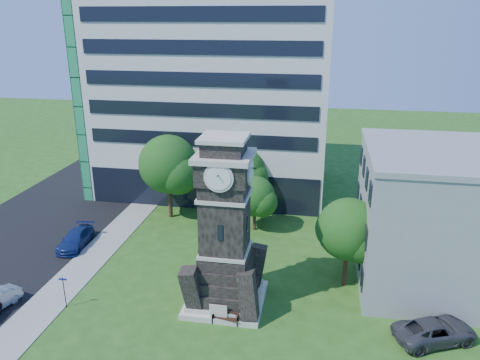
% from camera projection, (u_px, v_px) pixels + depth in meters
% --- Properties ---
extents(ground, '(160.00, 160.00, 0.00)m').
position_uv_depth(ground, '(177.00, 314.00, 32.22)').
color(ground, '#265117').
rests_on(ground, ground).
extents(sidewalk, '(3.00, 70.00, 0.06)m').
position_uv_depth(sidewalk, '(85.00, 265.00, 38.44)').
color(sidewalk, gray).
rests_on(sidewalk, ground).
extents(clock_tower, '(5.40, 5.40, 12.22)m').
position_uv_depth(clock_tower, '(225.00, 235.00, 31.84)').
color(clock_tower, beige).
rests_on(clock_tower, ground).
extents(office_tall, '(26.20, 15.11, 28.60)m').
position_uv_depth(office_tall, '(214.00, 65.00, 52.07)').
color(office_tall, silver).
rests_on(office_tall, ground).
extents(office_low, '(15.20, 12.20, 10.40)m').
position_uv_depth(office_low, '(466.00, 219.00, 34.60)').
color(office_low, gray).
rests_on(office_low, ground).
extents(car_street_north, '(2.34, 4.98, 1.41)m').
position_uv_depth(car_street_north, '(76.00, 239.00, 41.50)').
color(car_street_north, navy).
rests_on(car_street_north, ground).
extents(car_east_lot, '(5.77, 4.32, 1.46)m').
position_uv_depth(car_east_lot, '(435.00, 331.00, 29.31)').
color(car_east_lot, '#424247').
rests_on(car_east_lot, ground).
extents(park_bench, '(1.79, 0.48, 0.92)m').
position_uv_depth(park_bench, '(226.00, 317.00, 31.07)').
color(park_bench, black).
rests_on(park_bench, ground).
extents(street_sign, '(0.57, 0.06, 2.38)m').
position_uv_depth(street_sign, '(64.00, 289.00, 32.47)').
color(street_sign, black).
rests_on(street_sign, ground).
extents(tree_nw, '(6.40, 5.81, 8.55)m').
position_uv_depth(tree_nw, '(169.00, 166.00, 46.09)').
color(tree_nw, '#332114').
rests_on(tree_nw, ground).
extents(tree_nc, '(4.99, 4.53, 6.90)m').
position_uv_depth(tree_nc, '(244.00, 172.00, 47.40)').
color(tree_nc, '#332114').
rests_on(tree_nc, ground).
extents(tree_ne, '(4.22, 3.83, 5.35)m').
position_uv_depth(tree_ne, '(255.00, 198.00, 43.89)').
color(tree_ne, '#332114').
rests_on(tree_ne, ground).
extents(tree_east, '(5.08, 4.62, 6.97)m').
position_uv_depth(tree_east, '(349.00, 231.00, 34.25)').
color(tree_east, '#332114').
rests_on(tree_east, ground).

